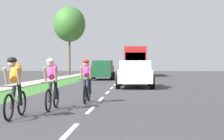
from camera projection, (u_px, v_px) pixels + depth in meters
name	position (u px, v px, depth m)	size (l,w,h in m)	color
ground_plane	(113.00, 87.00, 22.76)	(120.00, 120.00, 0.00)	#38383A
grass_verge	(45.00, 86.00, 23.03)	(2.12, 70.00, 0.01)	#38722D
sidewalk_concrete	(15.00, 86.00, 23.15)	(1.81, 70.00, 0.10)	#9E998E
lane_markings_center	(116.00, 83.00, 26.76)	(0.12, 54.30, 0.01)	white
cyclist_lead	(15.00, 87.00, 9.28)	(0.42, 1.72, 1.58)	black
cyclist_trailing	(52.00, 83.00, 11.04)	(0.42, 1.72, 1.58)	black
cyclist_distant	(87.00, 81.00, 13.11)	(0.42, 1.72, 1.58)	black
pickup_white	(135.00, 74.00, 22.08)	(2.22, 5.10, 1.64)	silver
suv_dark_green	(103.00, 70.00, 33.79)	(2.15, 4.70, 1.79)	#194C2D
bus_red	(135.00, 60.00, 46.12)	(2.78, 11.60, 3.48)	red
street_tree_far	(70.00, 24.00, 46.56)	(4.13, 4.13, 8.93)	brown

